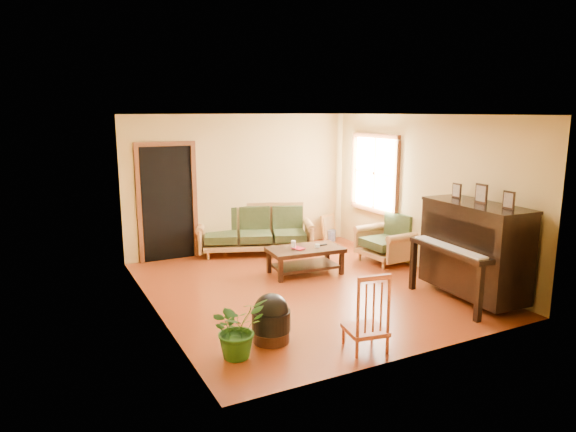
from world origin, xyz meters
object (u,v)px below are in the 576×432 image
armchair (386,237)px  ceramic_crock (332,235)px  footstool (271,324)px  red_chair (366,310)px  coffee_table (305,261)px  sofa (255,230)px  piano (474,252)px  potted_plant (237,328)px

armchair → ceramic_crock: bearing=87.2°
footstool → red_chair: 1.11m
coffee_table → armchair: 1.61m
coffee_table → red_chair: size_ratio=1.32×
sofa → piano: bearing=-42.6°
sofa → red_chair: red_chair is taller
armchair → footstool: 3.76m
ceramic_crock → armchair: bearing=-89.0°
armchair → ceramic_crock: size_ratio=4.05×
footstool → piano: bearing=-0.8°
sofa → coffee_table: size_ratio=1.74×
potted_plant → ceramic_crock: bearing=47.1°
sofa → footstool: sofa is taller
red_chair → potted_plant: 1.44m
piano → red_chair: size_ratio=1.72×
armchair → piano: piano is taller
armchair → red_chair: (-2.32, -2.64, 0.00)m
coffee_table → ceramic_crock: 2.29m
armchair → red_chair: same height
armchair → potted_plant: bearing=-153.3°
coffee_table → ceramic_crock: coffee_table is taller
armchair → piano: size_ratio=0.58×
coffee_table → potted_plant: size_ratio=1.81×
footstool → red_chair: size_ratio=0.49×
sofa → piano: piano is taller
coffee_table → footstool: bearing=-127.7°
piano → footstool: 3.19m
piano → footstool: (-3.15, 0.05, -0.48)m
footstool → ceramic_crock: size_ratio=2.01×
sofa → armchair: bearing=-20.0°
sofa → potted_plant: 4.19m
sofa → armchair: armchair is taller
sofa → armchair: size_ratio=2.31×
footstool → potted_plant: potted_plant is taller
coffee_table → red_chair: (-0.73, -2.72, 0.24)m
piano → footstool: size_ratio=3.48×
coffee_table → piano: piano is taller
sofa → potted_plant: size_ratio=3.16×
armchair → red_chair: bearing=-135.1°
sofa → coffee_table: 1.55m
armchair → coffee_table: bearing=173.4°
piano → potted_plant: 3.66m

